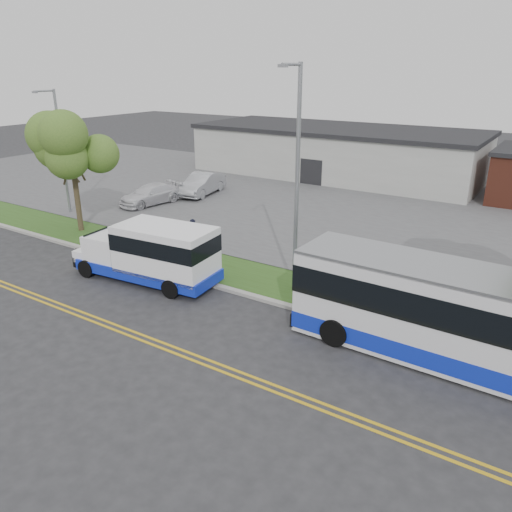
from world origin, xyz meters
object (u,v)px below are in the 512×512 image
Objects in this scene: pedestrian at (193,235)px; parked_car_a at (202,184)px; transit_bus at (470,321)px; streetlight_far at (60,147)px; parked_car_b at (150,194)px; shuttle_bus at (153,252)px; tree_west at (70,146)px; streetlight_near at (296,175)px.

pedestrian is 0.36× the size of parked_car_a.
parked_car_a is (-22.18, 13.69, -0.75)m from transit_bus.
parked_car_b is at bearing 54.92° from streetlight_far.
pedestrian is at bearing 168.05° from transit_bus.
streetlight_far is at bearing 152.65° from shuttle_bus.
tree_west is at bearing 155.93° from shuttle_bus.
tree_west is 15.01m from streetlight_near.
tree_west is 10.28m from shuttle_bus.
pedestrian is at bearing 97.90° from shuttle_bus.
pedestrian is (-0.91, 3.90, -0.47)m from shuttle_bus.
tree_west is at bearing -16.85° from pedestrian.
streetlight_near is 19.02m from parked_car_a.
parked_car_b is (-0.77, 6.81, -4.33)m from tree_west.
parked_car_b is at bearing -117.03° from parked_car_a.
pedestrian is at bearing 169.42° from streetlight_near.
pedestrian is (-6.81, 1.27, -4.22)m from streetlight_near.
shuttle_bus is at bearing -68.95° from parked_car_a.
streetlight_near reaches higher than streetlight_far.
tree_west is 3.79× the size of pedestrian.
streetlight_far reaches higher than parked_car_a.
pedestrian is (8.19, 0.80, -4.11)m from tree_west.
transit_bus reaches higher than parked_car_b.
tree_west is at bearing -73.67° from parked_car_b.
streetlight_near is 1.89× the size of parked_car_a.
shuttle_bus is at bearing -35.25° from parked_car_b.
parked_car_a is 4.47m from parked_car_b.
shuttle_bus is at bearing -18.79° from tree_west.
tree_west is at bearing -102.83° from parked_car_a.
pedestrian is at bearing -24.00° from parked_car_b.
parked_car_b is at bearing 129.63° from shuttle_bus.
parked_car_b is at bearing 96.48° from tree_west.
shuttle_bus is 14.00m from parked_car_b.
streetlight_near is at bearing -48.72° from parked_car_a.
pedestrian is (-14.53, 3.40, -0.66)m from transit_bus.
tree_west is 0.58× the size of transit_bus.
parked_car_a is at bearing -75.76° from pedestrian.
shuttle_bus is at bearing -156.03° from streetlight_near.
transit_bus is at bearing -11.99° from parked_car_b.
streetlight_far reaches higher than transit_bus.
tree_west is 1.38× the size of parked_car_a.
shuttle_bus is 1.48× the size of parked_car_a.
tree_west is 0.93× the size of shuttle_bus.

